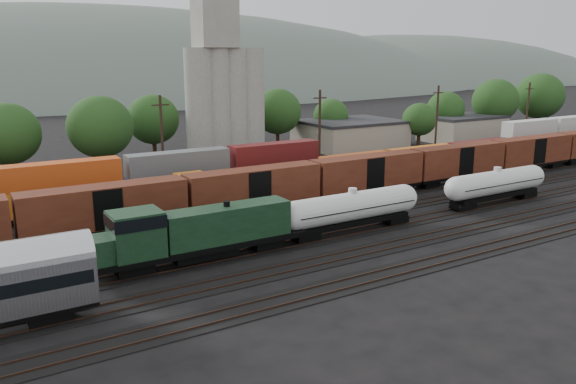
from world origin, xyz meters
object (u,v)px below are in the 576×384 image
green_locomotive (191,232)px  grain_silo (224,92)px  orange_locomotive (225,187)px  tank_car_a (352,208)px

green_locomotive → grain_silo: size_ratio=0.63×
orange_locomotive → grain_silo: size_ratio=0.56×
tank_car_a → orange_locomotive: 16.27m
tank_car_a → orange_locomotive: (-6.31, 15.00, -0.15)m
tank_car_a → grain_silo: 42.36m
orange_locomotive → grain_silo: 30.13m
green_locomotive → grain_silo: (22.37, 41.00, 8.52)m
tank_car_a → grain_silo: (6.02, 41.00, 8.78)m
tank_car_a → orange_locomotive: bearing=112.8°
orange_locomotive → grain_silo: grain_silo is taller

